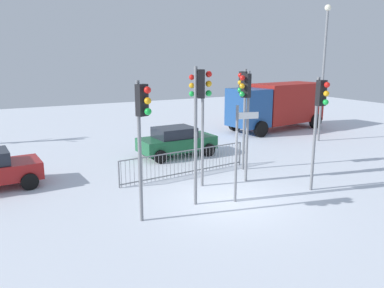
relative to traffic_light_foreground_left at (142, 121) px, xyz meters
name	(u,v)px	position (x,y,z in m)	size (l,w,h in m)	color
ground_plane	(230,201)	(3.22, 0.26, -3.11)	(60.00, 60.00, 0.00)	silver
traffic_light_foreground_left	(142,121)	(0.00, 0.00, 0.00)	(0.38, 0.54, 4.25)	slate
traffic_light_rear_left	(200,105)	(2.17, 0.51, 0.26)	(0.54, 0.39, 4.60)	slate
traffic_light_mid_left	(199,103)	(3.02, 2.16, 0.12)	(0.56, 0.37, 4.41)	slate
traffic_light_mid_right	(243,97)	(5.72, 3.20, 0.10)	(0.54, 0.39, 4.39)	slate
traffic_light_foreground_right	(320,109)	(6.56, -0.32, -0.04)	(0.33, 0.57, 4.19)	slate
traffic_light_rear_right	(246,102)	(4.87, 1.79, 0.09)	(0.55, 0.37, 4.37)	slate
direction_sign_post	(238,149)	(3.43, 0.14, -1.25)	(0.77, 0.25, 3.34)	slate
pedestrian_guard_railing	(185,162)	(3.21, 3.67, -2.56)	(6.00, 0.68, 1.07)	slate
car_green_trailing	(176,141)	(4.25, 6.77, -2.35)	(3.88, 2.09, 1.47)	#195933
delivery_truck	(277,104)	(13.35, 10.10, -1.38)	(7.29, 3.47, 3.10)	maroon
street_lamp	(324,61)	(13.23, 6.08, 1.51)	(0.36, 0.36, 7.68)	slate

